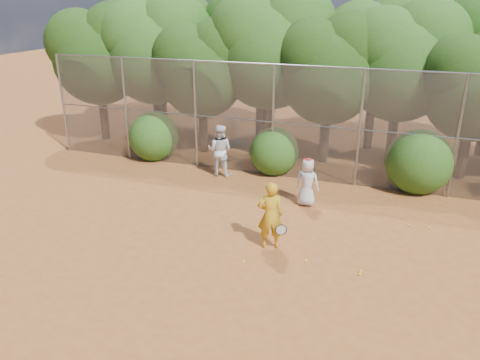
% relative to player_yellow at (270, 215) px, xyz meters
% --- Properties ---
extents(ground, '(80.00, 80.00, 0.00)m').
position_rel_player_yellow_xyz_m(ground, '(-0.39, -0.88, -0.91)').
color(ground, brown).
rests_on(ground, ground).
extents(fence_back, '(20.05, 0.09, 4.03)m').
position_rel_player_yellow_xyz_m(fence_back, '(-0.51, 5.12, 1.14)').
color(fence_back, gray).
rests_on(fence_back, ground).
extents(tree_0, '(4.38, 3.81, 6.00)m').
position_rel_player_yellow_xyz_m(tree_0, '(-9.84, 7.16, 3.02)').
color(tree_0, black).
rests_on(tree_0, ground).
extents(tree_1, '(4.64, 4.03, 6.35)m').
position_rel_player_yellow_xyz_m(tree_1, '(-7.34, 7.66, 3.25)').
color(tree_1, black).
rests_on(tree_1, ground).
extents(tree_2, '(3.99, 3.47, 5.47)m').
position_rel_player_yellow_xyz_m(tree_2, '(-4.84, 6.95, 2.67)').
color(tree_2, black).
rests_on(tree_2, ground).
extents(tree_3, '(4.89, 4.26, 6.70)m').
position_rel_player_yellow_xyz_m(tree_3, '(-2.33, 7.96, 3.49)').
color(tree_3, black).
rests_on(tree_3, ground).
extents(tree_4, '(4.19, 3.64, 5.73)m').
position_rel_player_yellow_xyz_m(tree_4, '(0.16, 7.35, 2.85)').
color(tree_4, black).
rests_on(tree_4, ground).
extents(tree_5, '(4.51, 3.92, 6.17)m').
position_rel_player_yellow_xyz_m(tree_5, '(2.66, 8.16, 3.14)').
color(tree_5, black).
rests_on(tree_5, ground).
extents(tree_6, '(3.86, 3.36, 5.29)m').
position_rel_player_yellow_xyz_m(tree_6, '(5.15, 7.15, 2.56)').
color(tree_6, black).
rests_on(tree_6, ground).
extents(tree_9, '(4.83, 4.20, 6.62)m').
position_rel_player_yellow_xyz_m(tree_9, '(-8.33, 9.96, 3.43)').
color(tree_9, black).
rests_on(tree_9, ground).
extents(tree_10, '(5.15, 4.48, 7.06)m').
position_rel_player_yellow_xyz_m(tree_10, '(-3.33, 10.16, 3.72)').
color(tree_10, black).
rests_on(tree_10, ground).
extents(tree_11, '(4.64, 4.03, 6.35)m').
position_rel_player_yellow_xyz_m(tree_11, '(1.66, 9.76, 3.25)').
color(tree_11, black).
rests_on(tree_11, ground).
extents(bush_0, '(2.00, 2.00, 2.00)m').
position_rel_player_yellow_xyz_m(bush_0, '(-6.39, 5.42, 0.09)').
color(bush_0, '#224A12').
rests_on(bush_0, ground).
extents(bush_1, '(1.80, 1.80, 1.80)m').
position_rel_player_yellow_xyz_m(bush_1, '(-1.39, 5.42, -0.01)').
color(bush_1, '#224A12').
rests_on(bush_1, ground).
extents(bush_2, '(2.20, 2.20, 2.20)m').
position_rel_player_yellow_xyz_m(bush_2, '(3.61, 5.42, 0.19)').
color(bush_2, '#224A12').
rests_on(bush_2, ground).
extents(player_yellow, '(0.89, 0.66, 1.82)m').
position_rel_player_yellow_xyz_m(player_yellow, '(0.00, 0.00, 0.00)').
color(player_yellow, '#C39217').
rests_on(player_yellow, ground).
extents(player_teen, '(0.78, 0.54, 1.56)m').
position_rel_player_yellow_xyz_m(player_teen, '(0.35, 2.94, -0.14)').
color(player_teen, silver).
rests_on(player_teen, ground).
extents(player_white, '(0.95, 0.82, 1.89)m').
position_rel_player_yellow_xyz_m(player_white, '(-3.20, 4.52, 0.04)').
color(player_white, silver).
rests_on(player_white, ground).
extents(ball_0, '(0.07, 0.07, 0.07)m').
position_rel_player_yellow_xyz_m(ball_0, '(1.06, -0.45, -0.88)').
color(ball_0, yellow).
rests_on(ball_0, ground).
extents(ball_1, '(0.07, 0.07, 0.07)m').
position_rel_player_yellow_xyz_m(ball_1, '(3.99, 2.48, -0.88)').
color(ball_1, yellow).
rests_on(ball_1, ground).
extents(ball_2, '(0.07, 0.07, 0.07)m').
position_rel_player_yellow_xyz_m(ball_2, '(2.39, -0.61, -0.88)').
color(ball_2, yellow).
rests_on(ball_2, ground).
extents(ball_3, '(0.07, 0.07, 0.07)m').
position_rel_player_yellow_xyz_m(ball_3, '(2.40, -0.47, -0.88)').
color(ball_3, yellow).
rests_on(ball_3, ground).
extents(ball_4, '(0.07, 0.07, 0.07)m').
position_rel_player_yellow_xyz_m(ball_4, '(-0.38, -0.99, -0.88)').
color(ball_4, yellow).
rests_on(ball_4, ground).
extents(ball_5, '(0.07, 0.07, 0.07)m').
position_rel_player_yellow_xyz_m(ball_5, '(3.44, 2.45, -0.88)').
color(ball_5, yellow).
rests_on(ball_5, ground).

